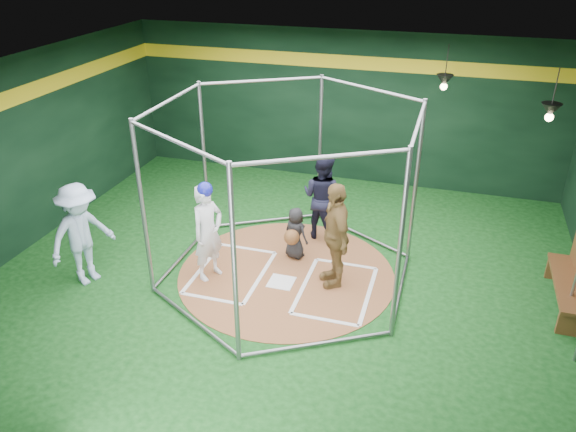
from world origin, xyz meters
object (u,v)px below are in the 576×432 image
(visitor_leopard, at_px, (335,235))
(dugout_bench, at_px, (575,278))
(umpire, at_px, (322,197))
(batter_figure, at_px, (208,231))

(visitor_leopard, xyz_separation_m, dugout_bench, (3.78, 0.44, -0.41))
(visitor_leopard, height_order, dugout_bench, visitor_leopard)
(dugout_bench, bearing_deg, umpire, 166.16)
(visitor_leopard, xyz_separation_m, umpire, (-0.59, 1.52, -0.07))
(umpire, height_order, dugout_bench, umpire)
(batter_figure, relative_size, dugout_bench, 1.00)
(batter_figure, xyz_separation_m, dugout_bench, (5.88, 0.87, -0.37))
(umpire, bearing_deg, dugout_bench, -177.60)
(batter_figure, bearing_deg, visitor_leopard, 11.56)
(batter_figure, relative_size, umpire, 1.04)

